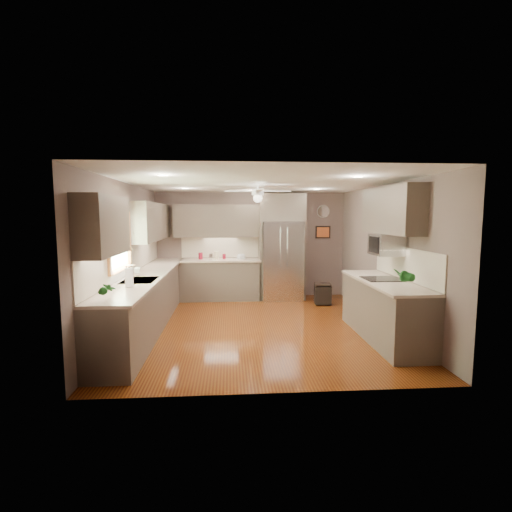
{
  "coord_description": "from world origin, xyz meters",
  "views": [
    {
      "loc": [
        -0.5,
        -6.37,
        1.95
      ],
      "look_at": [
        -0.01,
        0.6,
        1.19
      ],
      "focal_mm": 26.0,
      "sensor_mm": 36.0,
      "label": 1
    }
  ],
  "objects": [
    {
      "name": "ceiling",
      "position": [
        0.0,
        0.0,
        2.5
      ],
      "size": [
        5.0,
        5.0,
        0.0
      ],
      "primitive_type": "plane",
      "rotation": [
        3.14,
        0.0,
        0.0
      ],
      "color": "white",
      "rests_on": "ground"
    },
    {
      "name": "bowl",
      "position": [
        -0.25,
        2.17,
        0.97
      ],
      "size": [
        0.24,
        0.24,
        0.05
      ],
      "primitive_type": "imported",
      "rotation": [
        0.0,
        0.0,
        0.2
      ],
      "color": "beige",
      "rests_on": "back_run"
    },
    {
      "name": "wall_front",
      "position": [
        0.0,
        -2.5,
        1.25
      ],
      "size": [
        4.5,
        0.0,
        4.5
      ],
      "primitive_type": "plane",
      "rotation": [
        -1.57,
        0.0,
        0.0
      ],
      "color": "#67554F",
      "rests_on": "ground"
    },
    {
      "name": "ceiling_fan",
      "position": [
        -0.0,
        0.3,
        2.33
      ],
      "size": [
        1.18,
        1.18,
        0.32
      ],
      "color": "white",
      "rests_on": "ceiling"
    },
    {
      "name": "floor",
      "position": [
        0.0,
        0.0,
        0.0
      ],
      "size": [
        5.0,
        5.0,
        0.0
      ],
      "primitive_type": "plane",
      "color": "#4B1C0A",
      "rests_on": "ground"
    },
    {
      "name": "recessed_lights",
      "position": [
        -0.04,
        0.4,
        2.49
      ],
      "size": [
        2.84,
        3.14,
        0.01
      ],
      "color": "white",
      "rests_on": "ceiling"
    },
    {
      "name": "window",
      "position": [
        -2.22,
        -0.5,
        1.55
      ],
      "size": [
        0.05,
        1.12,
        0.92
      ],
      "color": "#BFF2B2",
      "rests_on": "wall_left"
    },
    {
      "name": "stool",
      "position": [
        1.52,
        1.51,
        0.24
      ],
      "size": [
        0.4,
        0.4,
        0.45
      ],
      "color": "black",
      "rests_on": "ground"
    },
    {
      "name": "right_run",
      "position": [
        1.93,
        -0.8,
        0.48
      ],
      "size": [
        0.7,
        2.2,
        1.45
      ],
      "color": "brown",
      "rests_on": "ground"
    },
    {
      "name": "soap_bottle",
      "position": [
        -2.07,
        -0.04,
        1.03
      ],
      "size": [
        0.1,
        0.1,
        0.19
      ],
      "primitive_type": "imported",
      "rotation": [
        0.0,
        0.0,
        0.15
      ],
      "color": "white",
      "rests_on": "left_run"
    },
    {
      "name": "back_run",
      "position": [
        -0.72,
        2.2,
        0.48
      ],
      "size": [
        1.85,
        0.65,
        1.45
      ],
      "color": "brown",
      "rests_on": "ground"
    },
    {
      "name": "canister_d",
      "position": [
        -0.64,
        2.25,
        1.0
      ],
      "size": [
        0.09,
        0.09,
        0.12
      ],
      "primitive_type": "cylinder",
      "rotation": [
        0.0,
        0.0,
        0.11
      ],
      "color": "maroon",
      "rests_on": "back_run"
    },
    {
      "name": "wall_back",
      "position": [
        0.0,
        2.5,
        1.25
      ],
      "size": [
        4.5,
        0.0,
        4.5
      ],
      "primitive_type": "plane",
      "rotation": [
        1.57,
        0.0,
        0.0
      ],
      "color": "#67554F",
      "rests_on": "ground"
    },
    {
      "name": "canister_a",
      "position": [
        -1.18,
        2.21,
        1.02
      ],
      "size": [
        0.1,
        0.1,
        0.16
      ],
      "primitive_type": "cylinder",
      "rotation": [
        0.0,
        0.0,
        -0.05
      ],
      "color": "maroon",
      "rests_on": "back_run"
    },
    {
      "name": "uppers",
      "position": [
        -0.74,
        0.71,
        1.87
      ],
      "size": [
        4.5,
        4.7,
        0.95
      ],
      "color": "brown",
      "rests_on": "wall_left"
    },
    {
      "name": "microwave",
      "position": [
        2.03,
        -0.55,
        1.48
      ],
      "size": [
        0.43,
        0.55,
        0.34
      ],
      "color": "silver",
      "rests_on": "wall_right"
    },
    {
      "name": "sink",
      "position": [
        -1.93,
        -0.5,
        0.91
      ],
      "size": [
        0.5,
        0.7,
        0.32
      ],
      "color": "silver",
      "rests_on": "left_run"
    },
    {
      "name": "canister_c",
      "position": [
        -0.82,
        2.25,
        1.03
      ],
      "size": [
        0.12,
        0.12,
        0.19
      ],
      "primitive_type": "cylinder",
      "rotation": [
        0.0,
        0.0,
        -0.01
      ],
      "color": "beige",
      "rests_on": "back_run"
    },
    {
      "name": "left_run",
      "position": [
        -1.95,
        0.15,
        0.48
      ],
      "size": [
        0.65,
        4.7,
        1.45
      ],
      "color": "brown",
      "rests_on": "ground"
    },
    {
      "name": "potted_plant_left",
      "position": [
        -1.94,
        -2.01,
        1.09
      ],
      "size": [
        0.17,
        0.12,
        0.3
      ],
      "primitive_type": "imported",
      "rotation": [
        0.0,
        0.0,
        -0.09
      ],
      "color": "#19581C",
      "rests_on": "left_run"
    },
    {
      "name": "framed_print",
      "position": [
        1.75,
        2.48,
        1.55
      ],
      "size": [
        0.36,
        0.03,
        0.3
      ],
      "color": "black",
      "rests_on": "wall_back"
    },
    {
      "name": "canister_b",
      "position": [
        -0.94,
        2.18,
        1.01
      ],
      "size": [
        0.1,
        0.1,
        0.14
      ],
      "primitive_type": "cylinder",
      "rotation": [
        0.0,
        0.0,
        0.12
      ],
      "color": "silver",
      "rests_on": "back_run"
    },
    {
      "name": "refrigerator",
      "position": [
        0.7,
        2.16,
        1.19
      ],
      "size": [
        1.06,
        0.75,
        2.45
      ],
      "color": "silver",
      "rests_on": "ground"
    },
    {
      "name": "paper_towel",
      "position": [
        -1.93,
        -1.09,
        1.08
      ],
      "size": [
        0.11,
        0.11,
        0.29
      ],
      "color": "white",
      "rests_on": "left_run"
    },
    {
      "name": "wall_right",
      "position": [
        2.25,
        0.0,
        1.25
      ],
      "size": [
        0.0,
        5.0,
        5.0
      ],
      "primitive_type": "plane",
      "rotation": [
        1.57,
        0.0,
        -1.57
      ],
      "color": "#67554F",
      "rests_on": "ground"
    },
    {
      "name": "wall_clock",
      "position": [
        1.75,
        2.48,
        2.05
      ],
      "size": [
        0.3,
        0.03,
        0.3
      ],
      "color": "white",
      "rests_on": "wall_back"
    },
    {
      "name": "potted_plant_right",
      "position": [
        1.9,
        -1.46,
        1.12
      ],
      "size": [
        0.25,
        0.23,
        0.36
      ],
      "primitive_type": "imported",
      "rotation": [
        0.0,
        0.0,
        0.43
      ],
      "color": "#19581C",
      "rests_on": "right_run"
    },
    {
      "name": "wall_left",
      "position": [
        -2.25,
        0.0,
        1.25
      ],
      "size": [
        0.0,
        5.0,
        5.0
      ],
      "primitive_type": "plane",
      "rotation": [
        1.57,
        0.0,
        1.57
      ],
      "color": "#67554F",
      "rests_on": "ground"
    }
  ]
}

